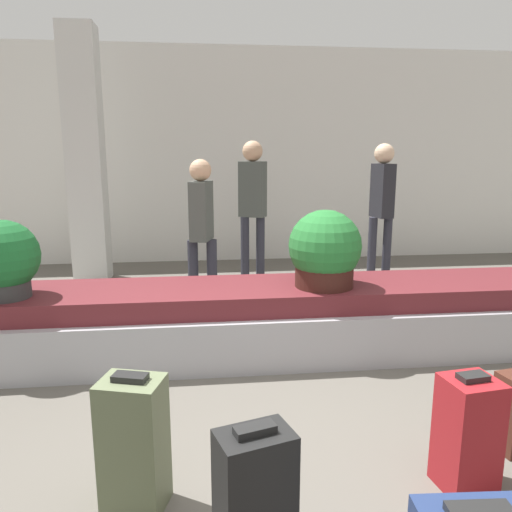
% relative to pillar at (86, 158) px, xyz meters
% --- Properties ---
extents(ground_plane, '(18.00, 18.00, 0.00)m').
position_rel_pillar_xyz_m(ground_plane, '(1.87, -4.23, -1.60)').
color(ground_plane, '#59544C').
extents(back_wall, '(18.00, 0.06, 3.20)m').
position_rel_pillar_xyz_m(back_wall, '(1.87, 1.05, 0.00)').
color(back_wall, silver).
rests_on(back_wall, ground_plane).
extents(carousel, '(7.18, 0.93, 0.59)m').
position_rel_pillar_xyz_m(carousel, '(1.87, -2.69, -1.32)').
color(carousel, '#9E9EA3').
rests_on(carousel, ground_plane).
extents(pillar, '(0.43, 0.43, 3.20)m').
position_rel_pillar_xyz_m(pillar, '(0.00, 0.00, 0.00)').
color(pillar, silver).
rests_on(pillar, ground_plane).
extents(suitcase_7, '(0.29, 0.28, 0.62)m').
position_rel_pillar_xyz_m(suitcase_7, '(2.73, -4.54, -1.30)').
color(suitcase_7, maroon).
rests_on(suitcase_7, ground_plane).
extents(suitcase_8, '(0.34, 0.30, 0.69)m').
position_rel_pillar_xyz_m(suitcase_8, '(1.08, -4.49, -1.27)').
color(suitcase_8, '#5B6647').
rests_on(suitcase_8, ground_plane).
extents(potted_plant_0, '(0.60, 0.60, 0.64)m').
position_rel_pillar_xyz_m(potted_plant_0, '(2.43, -2.77, -0.71)').
color(potted_plant_0, '#381914').
rests_on(potted_plant_0, carousel).
extents(potted_plant_1, '(0.54, 0.54, 0.60)m').
position_rel_pillar_xyz_m(potted_plant_1, '(-0.06, -2.82, -0.71)').
color(potted_plant_1, '#2D2D2D').
rests_on(potted_plant_1, carousel).
extents(traveler_0, '(0.31, 0.36, 1.61)m').
position_rel_pillar_xyz_m(traveler_0, '(1.44, -1.48, -0.65)').
color(traveler_0, '#282833').
rests_on(traveler_0, ground_plane).
extents(traveler_1, '(0.31, 0.35, 1.78)m').
position_rel_pillar_xyz_m(traveler_1, '(3.73, -0.55, -0.52)').
color(traveler_1, '#282833').
rests_on(traveler_1, ground_plane).
extents(traveler_2, '(0.37, 0.31, 1.81)m').
position_rel_pillar_xyz_m(traveler_2, '(2.09, -0.41, -0.50)').
color(traveler_2, '#282833').
rests_on(traveler_2, ground_plane).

